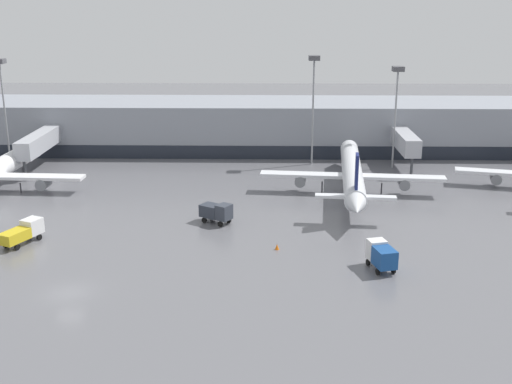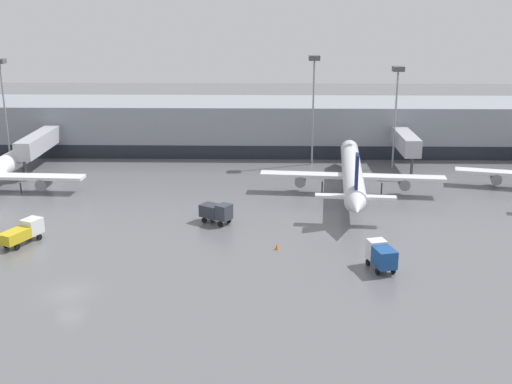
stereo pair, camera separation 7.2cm
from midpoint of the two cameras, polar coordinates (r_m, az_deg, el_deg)
ground_plane at (r=64.92m, az=-16.34°, el=-8.60°), size 320.00×320.00×0.00m
terminal_building at (r=121.31m, az=-8.09°, el=5.89°), size 160.00×31.34×9.00m
parked_jet_1 at (r=93.19m, az=8.51°, el=1.71°), size 26.53×37.10×8.93m
service_truck_0 at (r=78.57m, az=-20.04°, el=-3.34°), size 3.96×5.81×2.53m
service_truck_1 at (r=68.04m, az=11.05°, el=-5.49°), size 2.82×4.37×2.82m
service_truck_2 at (r=80.59m, az=-3.56°, el=-1.75°), size 4.42×3.79×2.62m
traffic_cone_3 at (r=72.48m, az=1.85°, el=-4.89°), size 0.47×0.47×0.66m
apron_light_mast_0 at (r=107.51m, az=5.14°, el=9.96°), size 1.80×1.80×18.26m
apron_light_mast_1 at (r=107.39m, az=12.41°, el=9.06°), size 1.80×1.80×16.74m
apron_light_mast_2 at (r=117.19m, az=-21.72°, el=9.17°), size 1.80×1.80×17.55m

